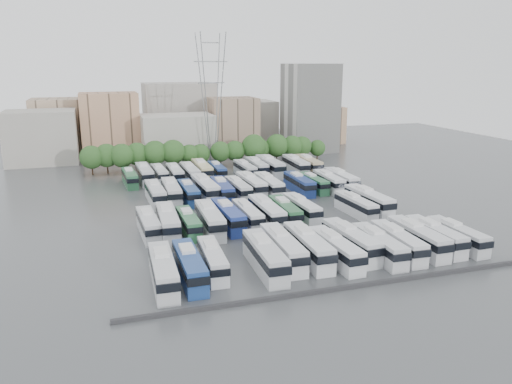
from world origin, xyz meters
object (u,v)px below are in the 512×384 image
object	(u,v)px
bus_r0_s5	(283,248)
bus_r3_s9	(257,167)
bus_r1_s11	(356,205)
bus_r0_s9	(379,245)
bus_r0_s2	(212,259)
bus_r3_s13	(308,164)
bus_r0_s13	(457,235)
bus_r2_s7	(251,185)
bus_r1_s6	(266,212)
bus_r2_s3	(189,192)
bus_r0_s4	(265,256)
bus_r2_s12	(329,181)
bus_r2_s5	(222,190)
bus_r3_s10	(270,166)
bus_r1_s12	(369,200)
bus_r1_s4	(228,216)
bus_r1_s8	(301,208)
bus_r2_s1	(155,193)
bus_r2_s2	(171,191)
bus_r2_s4	(205,188)
bus_r2_s6	(238,188)
bus_r2_s11	(313,183)
bus_r0_s7	(336,249)
bus_r3_s3	(175,173)
bus_r2_s10	(299,183)
bus_r0_s6	(308,246)
bus_r1_s2	(188,223)
bus_r0_s10	(398,242)
bus_r2_s8	(269,185)
bus_r1_s1	(168,221)
bus_r3_s2	(160,173)
bus_r0_s11	(417,237)
bus_r3_s1	(144,173)
bus_r1_s3	(210,219)
bus_r0_s0	(163,270)
bus_r2_s13	(341,179)
electricity_pylon	(212,92)
bus_r3_s5	(202,170)
bus_r3_s0	(130,177)
apartment_tower	(310,108)
bus_r1_s5	(248,215)
bus_r3_s8	(245,169)
bus_r0_s1	(190,266)
bus_r0_s8	(351,241)

from	to	relation	value
bus_r0_s5	bus_r3_s9	xyz separation A→B (m)	(13.35, 53.17, -0.10)
bus_r1_s11	bus_r0_s9	bearing A→B (deg)	-112.25
bus_r0_s2	bus_r3_s13	world-z (taller)	bus_r3_s13
bus_r0_s13	bus_r2_s7	world-z (taller)	bus_r2_s7
bus_r1_s6	bus_r2_s3	bearing A→B (deg)	119.38
bus_r0_s4	bus_r2_s12	size ratio (longest dim) A/B	1.08
bus_r2_s5	bus_r3_s10	world-z (taller)	bus_r3_s10
bus_r0_s5	bus_r1_s12	world-z (taller)	bus_r1_s12
bus_r1_s4	bus_r1_s8	world-z (taller)	bus_r1_s4
bus_r2_s1	bus_r2_s2	world-z (taller)	bus_r2_s2
bus_r3_s10	bus_r3_s13	bearing A→B (deg)	-2.75
bus_r2_s4	bus_r2_s6	bearing A→B (deg)	-12.51
bus_r2_s11	bus_r3_s9	xyz separation A→B (m)	(-6.60, 18.54, 0.21)
bus_r0_s7	bus_r3_s3	bearing A→B (deg)	101.83
bus_r2_s5	bus_r2_s6	bearing A→B (deg)	6.70
bus_r2_s5	bus_r2_s10	size ratio (longest dim) A/B	1.03
bus_r0_s6	bus_r2_s4	bearing A→B (deg)	102.12
bus_r0_s9	bus_r1_s11	xyz separation A→B (m)	(6.78, 18.88, -0.09)
bus_r1_s2	bus_r2_s11	bearing A→B (deg)	31.43
bus_r0_s10	bus_r2_s8	size ratio (longest dim) A/B	0.96
bus_r2_s2	bus_r2_s5	size ratio (longest dim) A/B	1.03
bus_r1_s1	bus_r1_s4	bearing A→B (deg)	3.35
bus_r1_s4	bus_r1_s8	size ratio (longest dim) A/B	1.08
bus_r3_s2	bus_r1_s11	bearing A→B (deg)	-54.04
bus_r0_s11	bus_r3_s1	size ratio (longest dim) A/B	0.98
bus_r1_s3	bus_r3_s13	size ratio (longest dim) A/B	1.03
bus_r0_s0	bus_r3_s9	world-z (taller)	bus_r0_s0
bus_r0_s2	bus_r2_s6	size ratio (longest dim) A/B	0.95
bus_r0_s13	bus_r2_s2	xyz separation A→B (m)	(-36.16, 37.84, 0.19)
bus_r1_s4	bus_r2_s10	size ratio (longest dim) A/B	1.05
bus_r0_s11	bus_r2_s13	world-z (taller)	bus_r0_s11
electricity_pylon	bus_r3_s5	bearing A→B (deg)	-110.03
bus_r1_s8	bus_r3_s9	size ratio (longest dim) A/B	0.96
bus_r0_s13	bus_r3_s9	distance (m)	57.08
bus_r0_s2	bus_r3_s0	distance (m)	52.15
bus_r0_s6	bus_r3_s2	size ratio (longest dim) A/B	1.16
bus_r3_s0	bus_r1_s8	bearing A→B (deg)	-54.63
bus_r3_s5	bus_r3_s13	size ratio (longest dim) A/B	1.02
apartment_tower	bus_r3_s13	xyz separation A→B (m)	(-12.60, -28.67, -11.05)
bus_r1_s8	bus_r2_s12	distance (m)	21.34
electricity_pylon	bus_r1_s3	size ratio (longest dim) A/B	2.57
bus_r0_s11	bus_r2_s2	size ratio (longest dim) A/B	0.98
bus_r0_s2	bus_r1_s5	bearing A→B (deg)	62.83
bus_r3_s0	bus_r3_s13	world-z (taller)	bus_r3_s13
bus_r2_s4	bus_r3_s8	size ratio (longest dim) A/B	1.17
bus_r0_s1	bus_r1_s3	size ratio (longest dim) A/B	0.92
bus_r0_s8	bus_r1_s8	distance (m)	17.73
bus_r0_s4	bus_r0_s6	xyz separation A→B (m)	(6.79, 1.59, -0.01)
bus_r1_s8	bus_r0_s2	bearing A→B (deg)	-140.04
electricity_pylon	bus_r2_s6	xyz separation A→B (m)	(-3.69, -38.45, -16.85)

